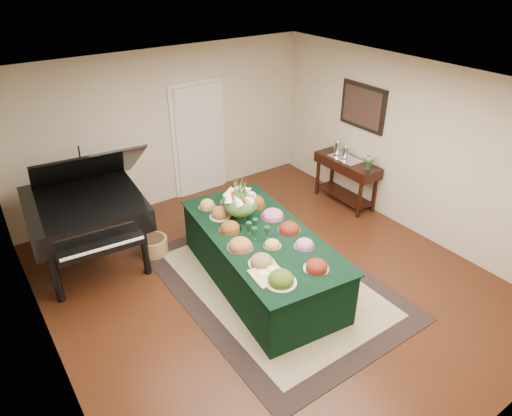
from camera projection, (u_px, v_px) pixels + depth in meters
ground at (268, 282)px, 6.37m from camera, size 6.00×6.00×0.00m
area_rug at (274, 283)px, 6.34m from camera, size 2.51×3.52×0.01m
kitchen_doorway at (199, 140)px, 8.27m from camera, size 1.05×0.07×2.10m
buffet_table at (261, 258)px, 6.20m from camera, size 1.56×2.81×0.78m
food_platters at (258, 230)px, 5.99m from camera, size 1.15×2.29×0.13m
cutting_board at (268, 273)px, 5.23m from camera, size 0.41×0.41×0.10m
green_goblets at (256, 230)px, 5.93m from camera, size 0.22×0.32×0.18m
floral_centerpiece at (240, 201)px, 6.20m from camera, size 0.48×0.48×0.48m
grand_piano at (85, 208)px, 6.31m from camera, size 1.76×1.94×1.84m
wicker_basket at (154, 246)px, 6.91m from camera, size 0.42×0.42×0.26m
mahogany_sideboard at (347, 170)px, 8.05m from camera, size 0.45×1.25×0.84m
tea_service at (342, 151)px, 8.01m from camera, size 0.34×0.58×0.30m
pink_bouquet at (369, 160)px, 7.54m from camera, size 0.20×0.20×0.26m
wall_painting at (363, 107)px, 7.61m from camera, size 0.05×0.95×0.75m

